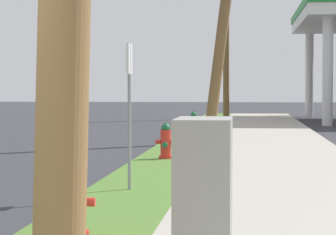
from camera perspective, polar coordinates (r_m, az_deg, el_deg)
The scene contains 6 objects.
fire_hydrant_nearest at distance 7.68m, azimuth -7.04°, elevation -6.45°, with size 0.42×0.38×0.74m.
fire_hydrant_second at distance 15.93m, azimuth -0.18°, elevation -1.92°, with size 0.42×0.38×0.74m.
fire_hydrant_third at distance 23.60m, azimuth 1.94°, elevation -0.56°, with size 0.42×0.37×0.74m.
utility_pole_background at distance 39.57m, azimuth 4.37°, elevation 6.75°, with size 0.54×1.37×9.01m.
utility_cabinet at distance 5.62m, azimuth 2.69°, elevation -6.94°, with size 0.46×0.81×1.26m.
street_sign_post at distance 11.07m, azimuth -2.91°, elevation 2.41°, with size 0.05×0.36×2.12m.
Camera 1 is at (2.36, -3.75, 1.61)m, focal length 81.49 mm.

